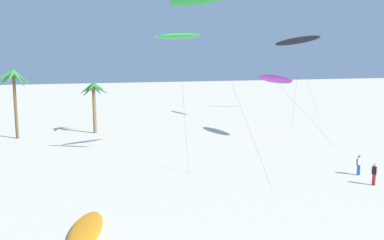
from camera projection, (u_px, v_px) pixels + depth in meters
palm_tree_2 at (14, 82)px, 49.04m from camera, size 4.52×5.04×8.23m
palm_tree_3 at (94, 93)px, 52.79m from camera, size 3.95×4.13×6.45m
flying_kite_0 at (179, 36)px, 39.95m from camera, size 5.23×8.28×12.16m
flying_kite_1 at (275, 79)px, 50.11m from camera, size 4.85×10.93×7.70m
flying_kite_2 at (298, 41)px, 72.98m from camera, size 7.96×10.65×13.74m
flying_kite_4 at (200, 0)px, 35.72m from camera, size 5.81×9.86×15.40m
grounded_kite_2 at (86, 230)px, 23.34m from camera, size 2.79×5.64×0.41m
person_foreground_walker at (359, 164)px, 34.61m from camera, size 0.51×0.21×1.69m
person_near_left at (374, 173)px, 31.92m from camera, size 0.25×0.50×1.71m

